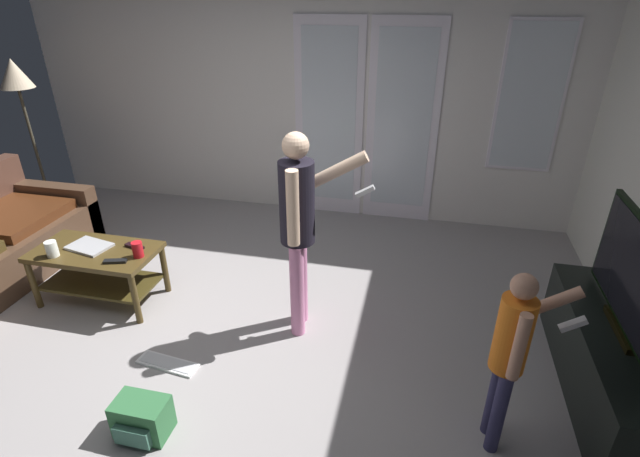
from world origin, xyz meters
name	(u,v)px	position (x,y,z in m)	size (l,w,h in m)	color
ground_plane	(204,352)	(0.00, 0.00, -0.01)	(6.05, 5.25, 0.02)	gray
wall_back_with_doors	(306,86)	(0.11, 2.59, 1.41)	(6.05, 0.09, 2.90)	silver
coffee_table	(98,264)	(-1.09, 0.42, 0.34)	(0.98, 0.51, 0.47)	#463618
tv_stand	(609,363)	(2.67, 0.21, 0.25)	(0.46, 1.52, 0.49)	black
flat_screen_tv	(638,284)	(2.66, 0.22, 0.84)	(0.08, 1.24, 0.68)	black
person_adult	(299,219)	(0.61, 0.44, 0.92)	(0.62, 0.46, 1.53)	pink
person_child	(512,349)	(1.95, -0.31, 0.68)	(0.47, 0.33, 1.13)	#302E52
floor_lamp	(17,84)	(-2.66, 1.71, 1.47)	(0.32, 0.32, 1.71)	#2C2432
backpack	(142,418)	(-0.04, -0.72, 0.12)	(0.31, 0.23, 0.24)	#316A3D
loose_keyboard	(168,363)	(-0.19, -0.18, 0.01)	(0.45, 0.18, 0.02)	white
laptop_closed	(89,246)	(-1.15, 0.45, 0.48)	(0.32, 0.22, 0.02)	#B0B0B4
cup_near_edge	(52,249)	(-1.33, 0.26, 0.53)	(0.09, 0.09, 0.13)	white
cup_by_laptop	(138,249)	(-0.68, 0.40, 0.53)	(0.08, 0.08, 0.13)	red
tv_remote_black	(134,246)	(-0.79, 0.52, 0.48)	(0.17, 0.05, 0.02)	black
dvd_remote_slim	(115,261)	(-0.81, 0.28, 0.48)	(0.17, 0.05, 0.02)	black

